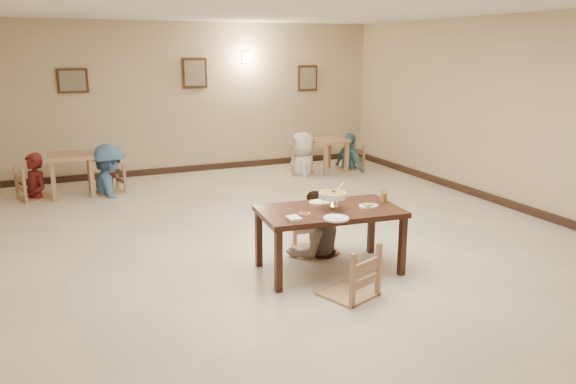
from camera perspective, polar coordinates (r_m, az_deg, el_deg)
name	(u,v)px	position (r m, az deg, el deg)	size (l,w,h in m)	color
floor	(288,246)	(7.28, 0.03, -5.48)	(10.00, 10.00, 0.00)	beige
ceiling	(288,2)	(6.87, 0.03, 18.76)	(10.00, 10.00, 0.00)	silver
wall_back	(190,98)	(11.65, -9.90, 9.35)	(10.00, 10.00, 0.00)	#C8B28F
wall_right	(533,116)	(9.25, 23.60, 7.13)	(10.00, 10.00, 0.00)	#C8B28F
baseboard_back	(194,168)	(11.83, -9.57, 2.38)	(8.00, 0.06, 0.12)	black
baseboard_right	(521,208)	(9.49, 22.61, -1.50)	(0.06, 10.00, 0.12)	black
picture_a	(73,81)	(11.27, -21.04, 10.51)	(0.55, 0.04, 0.45)	#351F12
picture_b	(195,73)	(11.61, -9.46, 11.82)	(0.50, 0.04, 0.60)	#351F12
picture_c	(308,78)	(12.46, 2.01, 11.47)	(0.45, 0.04, 0.55)	#351F12
wall_sconce	(246,57)	(11.92, -4.25, 13.48)	(0.16, 0.05, 0.22)	#FFD88C
main_table	(330,216)	(6.31, 4.24, -2.42)	(1.64, 1.01, 0.73)	#351910
chair_far	(316,212)	(6.97, 2.84, -2.07)	(0.47, 0.47, 1.01)	tan
chair_near	(349,246)	(5.74, 6.20, -5.51)	(0.50, 0.50, 1.06)	tan
main_diner	(316,191)	(6.82, 2.81, 0.15)	(0.78, 0.61, 1.60)	gray
curry_warmer	(333,195)	(6.24, 4.54, -0.34)	(0.34, 0.30, 0.27)	silver
rice_plate_far	(321,202)	(6.51, 3.33, -1.01)	(0.28, 0.28, 0.06)	white
rice_plate_near	(336,218)	(5.91, 4.91, -2.66)	(0.27, 0.27, 0.06)	white
fried_plate	(368,206)	(6.41, 8.16, -1.37)	(0.23, 0.23, 0.05)	white
chili_dish	(305,213)	(6.06, 1.70, -2.18)	(0.12, 0.12, 0.02)	white
napkin_cutlery	(294,218)	(5.87, 0.61, -2.69)	(0.17, 0.26, 0.03)	white
drink_glass	(384,197)	(6.60, 9.72, -0.48)	(0.08, 0.08, 0.15)	white
bg_table_left	(71,162)	(10.31, -21.20, 2.86)	(0.74, 0.74, 0.73)	#A97C5B
bg_table_right	(328,146)	(11.57, 4.04, 4.72)	(0.82, 0.82, 0.68)	#A97C5B
bg_chair_ll	(33,168)	(10.34, -24.48, 2.27)	(0.51, 0.51, 1.08)	tan
bg_chair_lr	(108,166)	(10.29, -17.81, 2.52)	(0.46, 0.46, 0.97)	tan
bg_chair_rl	(303,150)	(11.35, 1.53, 4.27)	(0.46, 0.46, 0.98)	tan
bg_chair_rr	(350,146)	(11.88, 6.33, 4.71)	(0.47, 0.47, 1.01)	tan
bg_diner_a	(31,153)	(10.30, -24.62, 3.60)	(0.57, 0.37, 1.56)	#591816
bg_diner_b	(106,144)	(10.22, -17.97, 4.62)	(1.12, 0.64, 1.73)	teal
bg_diner_c	(303,132)	(11.29, 1.54, 6.08)	(0.83, 0.54, 1.70)	silver
bg_diner_d	(350,133)	(11.83, 6.37, 5.99)	(0.90, 0.38, 1.54)	teal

